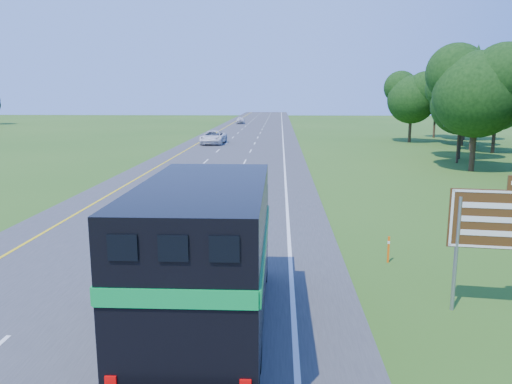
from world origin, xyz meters
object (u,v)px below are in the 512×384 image
horse_truck (209,252)px  white_suv (213,137)px  exit_sign (494,225)px  far_car (240,120)px

horse_truck → white_suv: (-6.67, 51.04, -1.34)m
white_suv → exit_sign: (14.38, -49.38, 1.71)m
white_suv → far_car: white_suv is taller
far_car → exit_sign: bearing=-84.5°
white_suv → exit_sign: 51.46m
horse_truck → exit_sign: horse_truck is taller
exit_sign → white_suv: bearing=113.8°
horse_truck → far_car: horse_truck is taller
white_suv → far_car: size_ratio=1.38×
horse_truck → far_car: size_ratio=2.12×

